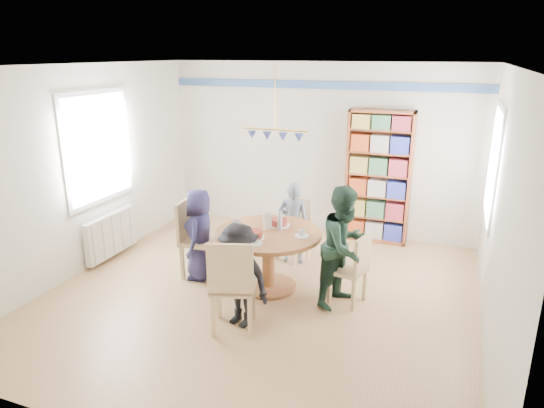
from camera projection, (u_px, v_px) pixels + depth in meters
The scene contains 14 objects.
ground at pixel (260, 295), 5.91m from camera, with size 5.00×5.00×0.00m, color #A68757.
room_shell at pixel (266, 148), 6.27m from camera, with size 5.00×5.00×5.00m.
radiator at pixel (111, 235), 6.89m from camera, with size 0.12×1.00×0.60m.
dining_table at pixel (268, 246), 5.93m from camera, with size 1.30×1.30×0.75m.
chair_left at pixel (194, 235), 6.31m from camera, with size 0.50×0.50×1.02m.
chair_right at pixel (354, 266), 5.58m from camera, with size 0.46×0.46×0.87m.
chair_far at pixel (296, 226), 6.85m from camera, with size 0.49×0.49×0.87m.
chair_near at pixel (232, 282), 4.96m from camera, with size 0.59×0.59×1.05m.
person_left at pixel (200, 234), 6.21m from camera, with size 0.58×0.38×1.20m, color #1C1A3A.
person_right at pixel (344, 246), 5.53m from camera, with size 0.69×0.54×1.43m, color black.
person_far at pixel (293, 223), 6.68m from camera, with size 0.42×0.28×1.16m, color gray.
person_near at pixel (239, 275), 5.12m from camera, with size 0.75×0.43×1.16m, color black.
bookshelf at pixel (378, 178), 7.35m from camera, with size 0.97×0.29×2.03m.
tableware at pixel (268, 226), 5.89m from camera, with size 1.02×1.02×0.27m.
Camera 1 is at (2.03, -4.90, 2.84)m, focal length 32.00 mm.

